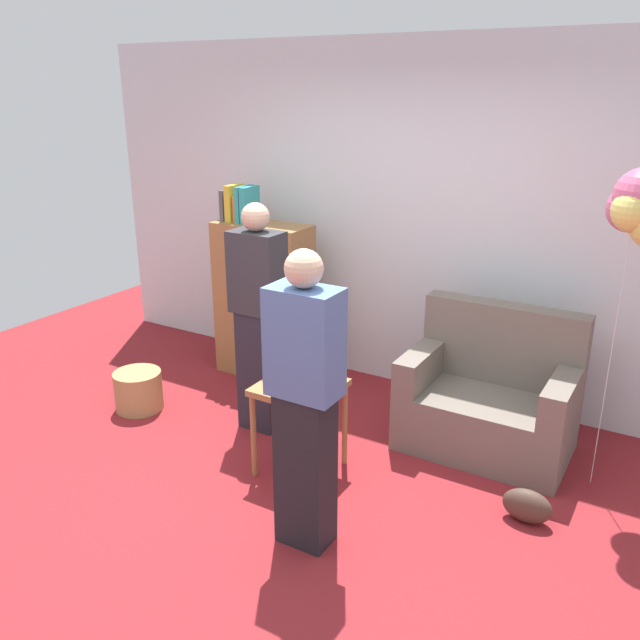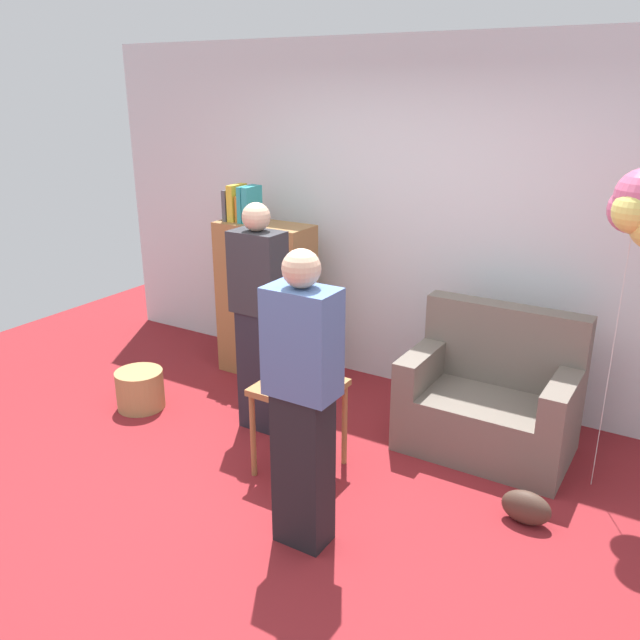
{
  "view_description": "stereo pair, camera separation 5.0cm",
  "coord_description": "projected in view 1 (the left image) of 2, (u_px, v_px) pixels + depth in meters",
  "views": [
    {
      "loc": [
        1.94,
        -2.67,
        2.35
      ],
      "look_at": [
        -0.06,
        0.69,
        0.95
      ],
      "focal_mm": 37.03,
      "sensor_mm": 36.0,
      "label": 1
    },
    {
      "loc": [
        1.99,
        -2.65,
        2.35
      ],
      "look_at": [
        -0.06,
        0.69,
        0.95
      ],
      "focal_mm": 37.03,
      "sensor_mm": 36.0,
      "label": 2
    }
  ],
  "objects": [
    {
      "name": "couch",
      "position": [
        490.0,
        400.0,
        4.46
      ],
      "size": [
        1.1,
        0.7,
        0.96
      ],
      "color": "#6B6056",
      "rests_on": "ground_plane"
    },
    {
      "name": "wall_back",
      "position": [
        416.0,
        222.0,
        5.1
      ],
      "size": [
        6.0,
        0.1,
        2.7
      ],
      "primitive_type": "cube",
      "color": "silver",
      "rests_on": "ground_plane"
    },
    {
      "name": "handbag",
      "position": [
        527.0,
        506.0,
        3.74
      ],
      "size": [
        0.28,
        0.14,
        0.2
      ],
      "primitive_type": "ellipsoid",
      "color": "#473328",
      "rests_on": "ground_plane"
    },
    {
      "name": "bookshelf",
      "position": [
        263.0,
        298.0,
        5.49
      ],
      "size": [
        0.8,
        0.36,
        1.59
      ],
      "color": "olive",
      "rests_on": "ground_plane"
    },
    {
      "name": "person_blowing_candles",
      "position": [
        259.0,
        318.0,
        4.54
      ],
      "size": [
        0.36,
        0.22,
        1.63
      ],
      "rotation": [
        0.0,
        0.0,
        -0.33
      ],
      "color": "#23232D",
      "rests_on": "ground_plane"
    },
    {
      "name": "ground_plane",
      "position": [
        269.0,
        507.0,
        3.89
      ],
      "size": [
        8.0,
        8.0,
        0.0
      ],
      "primitive_type": "plane",
      "color": "maroon"
    },
    {
      "name": "side_table",
      "position": [
        300.0,
        398.0,
        4.11
      ],
      "size": [
        0.48,
        0.48,
        0.6
      ],
      "color": "olive",
      "rests_on": "ground_plane"
    },
    {
      "name": "person_holding_cake",
      "position": [
        305.0,
        403.0,
        3.34
      ],
      "size": [
        0.36,
        0.22,
        1.63
      ],
      "rotation": [
        0.0,
        0.0,
        3.39
      ],
      "color": "black",
      "rests_on": "ground_plane"
    },
    {
      "name": "birthday_cake",
      "position": [
        299.0,
        377.0,
        4.06
      ],
      "size": [
        0.32,
        0.32,
        0.17
      ],
      "color": "black",
      "rests_on": "side_table"
    },
    {
      "name": "wicker_basket",
      "position": [
        138.0,
        390.0,
        5.03
      ],
      "size": [
        0.36,
        0.36,
        0.3
      ],
      "primitive_type": "cylinder",
      "color": "#A88451",
      "rests_on": "ground_plane"
    }
  ]
}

